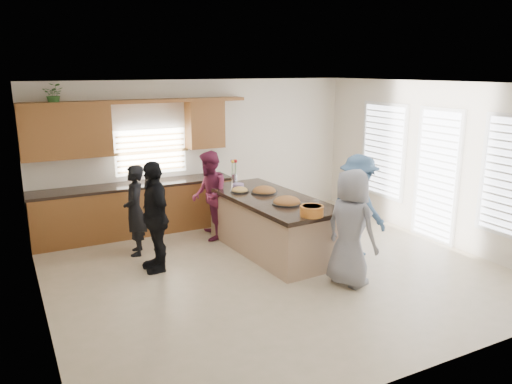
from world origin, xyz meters
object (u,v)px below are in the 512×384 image
woman_left_mid (209,196)px  woman_left_front (155,216)px  woman_right_back (358,205)px  woman_left_back (135,210)px  salad_bowl (312,210)px  island (270,226)px  woman_right_front (351,228)px

woman_left_mid → woman_left_front: 1.60m
woman_left_front → woman_right_back: (3.13, -0.89, -0.01)m
woman_left_back → salad_bowl: bearing=58.1°
island → woman_right_front: size_ratio=1.65×
island → salad_bowl: salad_bowl is taller
island → salad_bowl: (-0.01, -1.23, 0.58)m
woman_left_back → woman_right_back: 3.65m
island → woman_left_mid: (-0.64, 1.09, 0.35)m
island → woman_left_mid: woman_left_mid is taller
woman_left_back → woman_left_front: (0.10, -0.80, 0.10)m
woman_left_back → woman_right_back: (3.23, -1.69, 0.09)m
island → woman_right_front: (0.36, -1.66, 0.39)m
island → woman_left_back: woman_left_back is taller
woman_left_front → woman_left_mid: bearing=127.5°
salad_bowl → island: bearing=89.6°
salad_bowl → woman_left_mid: (-0.64, 2.31, -0.23)m
island → woman_left_mid: size_ratio=1.73×
woman_left_mid → woman_right_back: woman_right_back is taller
woman_left_front → woman_right_front: size_ratio=1.01×
woman_left_mid → woman_right_back: 2.62m
woman_right_front → island: bearing=-1.7°
salad_bowl → woman_left_mid: bearing=105.4°
woman_left_back → woman_right_front: woman_right_front is taller
woman_left_back → woman_left_mid: (1.38, 0.16, 0.05)m
woman_left_front → woman_right_front: woman_left_front is taller
salad_bowl → woman_left_mid: 2.41m
woman_left_mid → woman_left_front: size_ratio=0.94×
island → woman_left_back: 2.24m
woman_left_mid → woman_right_front: bearing=37.0°
woman_left_mid → woman_right_front: woman_right_front is taller
island → woman_right_back: woman_right_back is taller
woman_left_mid → woman_right_front: size_ratio=0.95×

